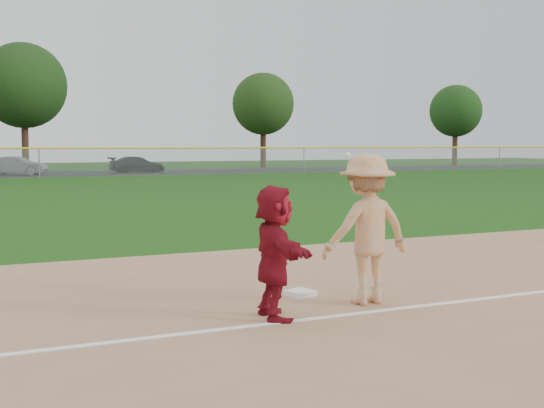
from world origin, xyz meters
name	(u,v)px	position (x,y,z in m)	size (l,w,h in m)	color
ground	(315,304)	(0.00, 0.00, 0.00)	(160.00, 160.00, 0.00)	#18460D
foul_line	(344,315)	(0.00, -0.80, 0.03)	(60.00, 0.10, 0.01)	white
parking_asphalt	(32,174)	(0.00, 46.00, 0.01)	(120.00, 10.00, 0.01)	black
first_base	(300,293)	(0.00, 0.47, 0.06)	(0.36, 0.36, 0.08)	white
base_runner	(274,252)	(-0.89, -0.56, 0.88)	(1.60, 0.51, 1.72)	maroon
car_mid	(17,166)	(-1.09, 44.74, 0.70)	(1.45, 4.16, 1.37)	#5C5E64
car_right	(137,164)	(8.01, 45.87, 0.66)	(1.81, 4.45, 1.29)	black
first_base_play	(367,229)	(0.64, -0.31, 1.07)	(1.39, 0.83, 2.12)	#AFAFB1
outfield_fence	(39,149)	(0.00, 40.00, 1.96)	(110.00, 0.12, 110.00)	#999EA0
tree_2	(23,86)	(0.00, 51.50, 7.06)	(7.00, 7.00, 10.58)	#392014
tree_3	(263,104)	(22.00, 52.80, 6.16)	(6.00, 6.00, 9.19)	#321C12
tree_4	(456,111)	(44.00, 51.20, 5.85)	(5.60, 5.60, 8.67)	#3B2615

